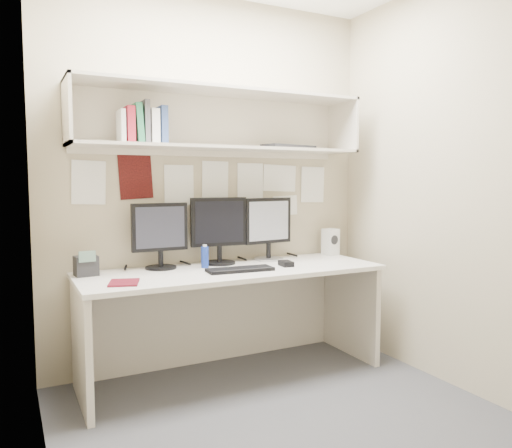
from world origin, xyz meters
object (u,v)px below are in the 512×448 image
maroon_notebook (124,283)px  monitor_center (219,228)px  speaker (330,242)px  desk (233,322)px  keyboard (240,270)px  monitor_left (160,233)px  desk_phone (86,266)px  monitor_right (268,226)px

maroon_notebook → monitor_center: bearing=45.1°
speaker → monitor_center: bearing=169.2°
desk → keyboard: 0.39m
monitor_left → speaker: monitor_left is taller
keyboard → desk_phone: (-0.91, 0.29, 0.05)m
desk → monitor_center: size_ratio=4.30×
monitor_center → speaker: size_ratio=2.27×
desk → monitor_left: (-0.43, 0.22, 0.60)m
monitor_right → keyboard: (-0.38, -0.33, -0.24)m
maroon_notebook → desk_phone: desk_phone is taller
keyboard → maroon_notebook: 0.75m
monitor_right → desk_phone: 1.30m
monitor_right → maroon_notebook: (-1.13, -0.38, -0.24)m
speaker → monitor_left: bearing=169.2°
monitor_center → speaker: bearing=4.3°
desk → monitor_left: monitor_left is taller
monitor_left → desk_phone: bearing=-175.2°
desk → speaker: bearing=13.1°
maroon_notebook → desk_phone: (-0.16, 0.34, 0.06)m
monitor_left → keyboard: monitor_left is taller
speaker → maroon_notebook: speaker is taller
desk → keyboard: keyboard is taller
monitor_left → monitor_right: (0.81, -0.00, 0.01)m
keyboard → monitor_left: bearing=146.7°
speaker → maroon_notebook: size_ratio=1.04×
keyboard → desk_phone: 0.95m
desk → monitor_left: 0.77m
desk → desk_phone: (-0.90, 0.18, 0.43)m
monitor_center → desk_phone: 0.92m
desk_phone → monitor_right: bearing=-4.0°
monitor_left → monitor_center: 0.42m
monitor_right → maroon_notebook: size_ratio=2.32×
keyboard → desk_phone: desk_phone is taller
monitor_left → monitor_right: size_ratio=0.95×
desk → monitor_center: monitor_center is taller
keyboard → maroon_notebook: bearing=-171.8°
desk → speaker: speaker is taller
monitor_right → desk_phone: (-1.29, -0.04, -0.19)m
speaker → maroon_notebook: bearing=-178.0°
monitor_center → monitor_right: 0.39m
keyboard → speaker: 1.00m
desk → keyboard: size_ratio=4.67×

